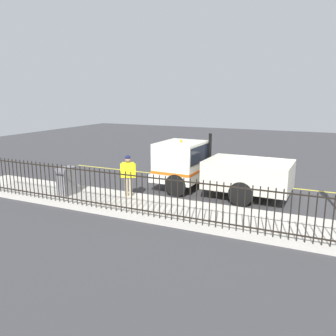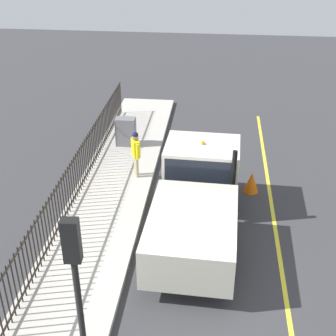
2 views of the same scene
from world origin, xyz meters
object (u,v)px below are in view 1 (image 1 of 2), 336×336
object	(u,v)px
utility_cabinet	(67,181)
traffic_cone	(176,172)
work_truck	(210,167)
worker_standing	(128,171)

from	to	relation	value
utility_cabinet	traffic_cone	distance (m)	5.62
work_truck	worker_standing	size ratio (longest dim) A/B	3.45
work_truck	traffic_cone	size ratio (longest dim) A/B	8.02
worker_standing	traffic_cone	distance (m)	4.12
utility_cabinet	traffic_cone	size ratio (longest dim) A/B	1.57
work_truck	worker_standing	xyz separation A→B (m)	(2.30, -2.70, 0.01)
worker_standing	traffic_cone	bearing A→B (deg)	61.13
utility_cabinet	traffic_cone	bearing A→B (deg)	149.86
worker_standing	traffic_cone	world-z (taller)	worker_standing
work_truck	worker_standing	distance (m)	3.55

